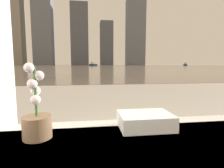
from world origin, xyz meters
name	(u,v)px	position (x,y,z in m)	size (l,w,h in m)	color
potted_orchid	(37,118)	(-0.57, 0.79, 0.60)	(0.13, 0.13, 0.36)	#8C6B4C
towel_stack	(145,120)	(-0.01, 0.85, 0.54)	(0.29, 0.21, 0.08)	white
harbor_water	(89,66)	(0.00, 62.00, 0.01)	(180.00, 110.00, 0.01)	gray
harbor_boat_1	(93,64)	(1.61, 73.74, 0.61)	(3.36, 4.80, 1.71)	navy
harbor_boat_2	(185,65)	(44.09, 75.81, 0.52)	(2.77, 4.03, 1.44)	navy
skyline_tower_0	(16,22)	(-44.31, 118.00, 26.58)	(8.36, 9.20, 53.16)	gray
skyline_tower_1	(43,17)	(-28.12, 118.00, 29.79)	(11.59, 10.94, 59.57)	slate
skyline_tower_2	(80,35)	(-5.58, 118.00, 19.38)	(10.97, 11.88, 38.75)	#4C515B
skyline_tower_3	(106,44)	(11.80, 118.00, 14.14)	(8.11, 9.46, 28.28)	#4C515B
skyline_tower_4	(135,33)	(31.59, 118.00, 21.49)	(12.73, 6.11, 42.98)	slate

